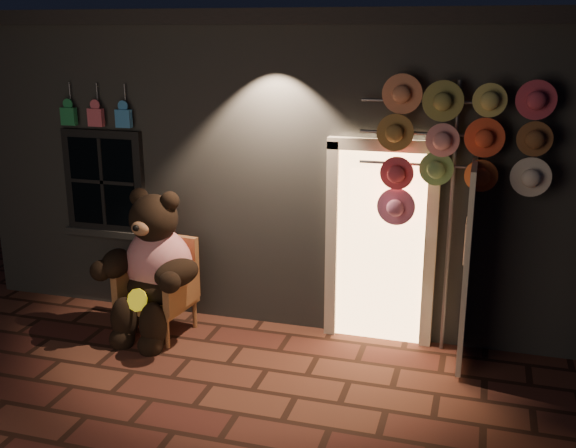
% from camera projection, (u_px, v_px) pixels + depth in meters
% --- Properties ---
extents(ground, '(60.00, 60.00, 0.00)m').
position_uv_depth(ground, '(212.00, 384.00, 6.42)').
color(ground, '#582F21').
rests_on(ground, ground).
extents(shop_building, '(7.30, 5.95, 3.51)m').
position_uv_depth(shop_building, '(316.00, 140.00, 9.61)').
color(shop_building, slate).
rests_on(shop_building, ground).
extents(wicker_armchair, '(0.80, 0.74, 1.06)m').
position_uv_depth(wicker_armchair, '(161.00, 285.00, 7.44)').
color(wicker_armchair, '#A46A3F').
rests_on(wicker_armchair, ground).
extents(teddy_bear, '(1.22, 1.01, 1.69)m').
position_uv_depth(teddy_bear, '(153.00, 268.00, 7.25)').
color(teddy_bear, red).
rests_on(teddy_bear, ground).
extents(hat_rack, '(1.80, 0.22, 2.82)m').
position_uv_depth(hat_rack, '(457.00, 144.00, 6.42)').
color(hat_rack, '#59595E').
rests_on(hat_rack, ground).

